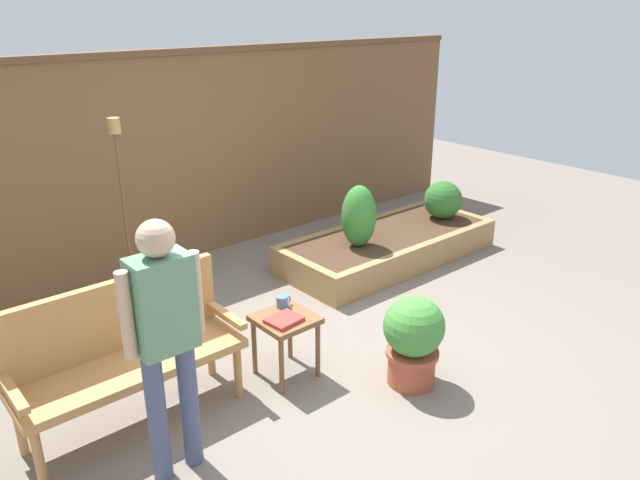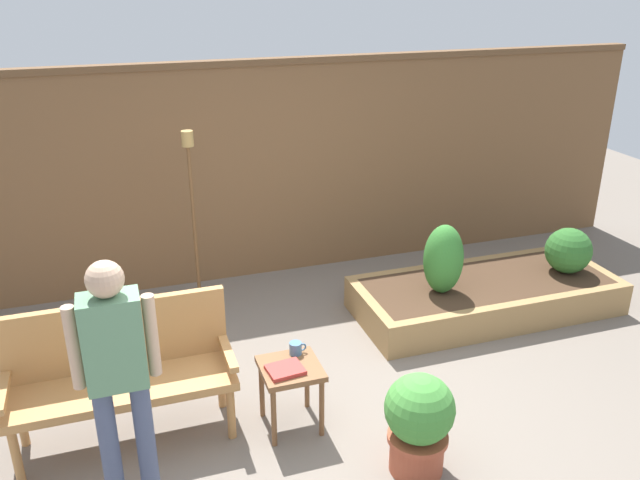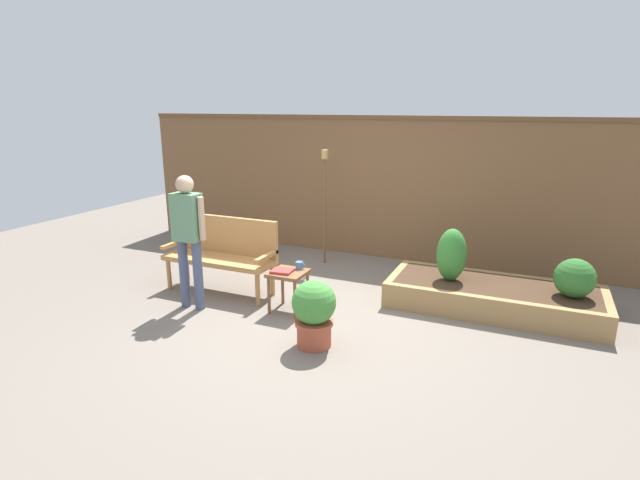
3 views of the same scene
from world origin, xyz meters
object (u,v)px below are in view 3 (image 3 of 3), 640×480
(tiki_torch, at_px, (325,187))
(person_by_bench, at_px, (188,231))
(cup_on_table, at_px, (299,265))
(book_on_table, at_px, (282,271))
(shrub_far_corner, at_px, (575,278))
(shrub_near_bench, at_px, (451,255))
(side_table, at_px, (288,278))
(garden_bench, at_px, (223,249))
(potted_boxwood, at_px, (314,311))

(tiki_torch, distance_m, person_by_bench, 2.33)
(cup_on_table, xyz_separation_m, person_by_bench, (-1.16, -0.50, 0.41))
(book_on_table, relative_size, shrub_far_corner, 0.55)
(cup_on_table, bearing_deg, shrub_near_bench, 27.84)
(cup_on_table, distance_m, shrub_far_corner, 3.00)
(side_table, relative_size, cup_on_table, 3.96)
(garden_bench, bearing_deg, person_by_bench, -90.31)
(shrub_far_corner, height_order, person_by_bench, person_by_bench)
(garden_bench, relative_size, book_on_table, 6.20)
(cup_on_table, bearing_deg, person_by_bench, -156.68)
(side_table, distance_m, shrub_far_corner, 3.11)
(shrub_near_bench, bearing_deg, cup_on_table, -152.16)
(book_on_table, relative_size, potted_boxwood, 0.34)
(book_on_table, relative_size, person_by_bench, 0.15)
(cup_on_table, bearing_deg, book_on_table, -124.68)
(book_on_table, height_order, potted_boxwood, potted_boxwood)
(book_on_table, distance_m, tiki_torch, 2.02)
(shrub_near_bench, bearing_deg, garden_bench, -165.94)
(side_table, bearing_deg, tiki_torch, 100.50)
(side_table, height_order, shrub_far_corner, shrub_far_corner)
(side_table, xyz_separation_m, person_by_bench, (-1.08, -0.37, 0.54))
(shrub_far_corner, xyz_separation_m, person_by_bench, (-4.04, -1.33, 0.42))
(shrub_near_bench, bearing_deg, side_table, -149.73)
(shrub_near_bench, distance_m, shrub_far_corner, 1.31)
(shrub_near_bench, xyz_separation_m, tiki_torch, (-1.99, 0.87, 0.55))
(potted_boxwood, bearing_deg, shrub_near_bench, 57.73)
(garden_bench, xyz_separation_m, person_by_bench, (-0.00, -0.65, 0.39))
(tiki_torch, relative_size, person_by_bench, 1.08)
(tiki_torch, bearing_deg, cup_on_table, -76.20)
(garden_bench, bearing_deg, cup_on_table, -7.33)
(shrub_far_corner, bearing_deg, book_on_table, -161.33)
(tiki_torch, bearing_deg, potted_boxwood, -68.89)
(side_table, bearing_deg, garden_bench, 165.33)
(cup_on_table, bearing_deg, garden_bench, 172.67)
(potted_boxwood, height_order, tiki_torch, tiki_torch)
(garden_bench, relative_size, cup_on_table, 11.88)
(garden_bench, distance_m, potted_boxwood, 1.95)
(cup_on_table, height_order, shrub_near_bench, shrub_near_bench)
(side_table, bearing_deg, shrub_near_bench, 30.27)
(cup_on_table, height_order, shrub_far_corner, shrub_far_corner)
(garden_bench, relative_size, tiki_torch, 0.85)
(potted_boxwood, bearing_deg, tiki_torch, 111.11)
(side_table, height_order, book_on_table, book_on_table)
(book_on_table, xyz_separation_m, shrub_far_corner, (3.01, 1.02, 0.02))
(potted_boxwood, xyz_separation_m, person_by_bench, (-1.70, 0.30, 0.56))
(shrub_near_bench, distance_m, tiki_torch, 2.24)
(book_on_table, bearing_deg, side_table, 40.10)
(potted_boxwood, distance_m, person_by_bench, 1.82)
(potted_boxwood, xyz_separation_m, shrub_near_bench, (1.03, 1.63, 0.24))
(garden_bench, distance_m, shrub_far_corner, 4.09)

